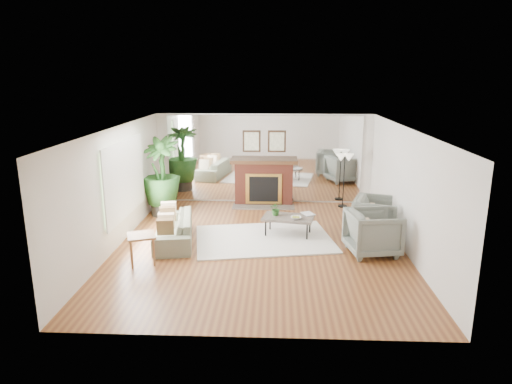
{
  "coord_description": "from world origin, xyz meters",
  "views": [
    {
      "loc": [
        0.33,
        -9.12,
        3.54
      ],
      "look_at": [
        -0.1,
        0.6,
        1.03
      ],
      "focal_mm": 32.0,
      "sensor_mm": 36.0,
      "label": 1
    }
  ],
  "objects_px": {
    "fireplace": "(264,181)",
    "armchair_front": "(373,232)",
    "side_table": "(141,239)",
    "potted_ficus": "(161,174)",
    "sofa": "(173,229)",
    "floor_lamp": "(345,162)",
    "armchair_back": "(376,217)",
    "coffee_table": "(288,218)"
  },
  "relations": [
    {
      "from": "coffee_table",
      "to": "armchair_back",
      "type": "distance_m",
      "value": 1.98
    },
    {
      "from": "potted_ficus",
      "to": "sofa",
      "type": "bearing_deg",
      "value": -69.85
    },
    {
      "from": "coffee_table",
      "to": "side_table",
      "type": "xyz_separation_m",
      "value": [
        -2.84,
        -1.7,
        0.08
      ]
    },
    {
      "from": "armchair_front",
      "to": "side_table",
      "type": "bearing_deg",
      "value": 89.33
    },
    {
      "from": "armchair_back",
      "to": "coffee_table",
      "type": "bearing_deg",
      "value": 111.76
    },
    {
      "from": "armchair_back",
      "to": "floor_lamp",
      "type": "distance_m",
      "value": 2.49
    },
    {
      "from": "armchair_back",
      "to": "floor_lamp",
      "type": "xyz_separation_m",
      "value": [
        -0.42,
        2.32,
        0.81
      ]
    },
    {
      "from": "coffee_table",
      "to": "floor_lamp",
      "type": "height_order",
      "value": "floor_lamp"
    },
    {
      "from": "fireplace",
      "to": "side_table",
      "type": "xyz_separation_m",
      "value": [
        -2.23,
        -4.28,
        -0.17
      ]
    },
    {
      "from": "armchair_front",
      "to": "potted_ficus",
      "type": "relative_size",
      "value": 0.49
    },
    {
      "from": "fireplace",
      "to": "potted_ficus",
      "type": "bearing_deg",
      "value": -156.49
    },
    {
      "from": "coffee_table",
      "to": "potted_ficus",
      "type": "relative_size",
      "value": 0.6
    },
    {
      "from": "fireplace",
      "to": "side_table",
      "type": "height_order",
      "value": "fireplace"
    },
    {
      "from": "armchair_front",
      "to": "fireplace",
      "type": "bearing_deg",
      "value": 23.33
    },
    {
      "from": "fireplace",
      "to": "potted_ficus",
      "type": "xyz_separation_m",
      "value": [
        -2.6,
        -1.13,
        0.43
      ]
    },
    {
      "from": "sofa",
      "to": "side_table",
      "type": "bearing_deg",
      "value": -25.74
    },
    {
      "from": "coffee_table",
      "to": "side_table",
      "type": "relative_size",
      "value": 1.87
    },
    {
      "from": "coffee_table",
      "to": "fireplace",
      "type": "bearing_deg",
      "value": 103.46
    },
    {
      "from": "armchair_front",
      "to": "potted_ficus",
      "type": "distance_m",
      "value": 5.52
    },
    {
      "from": "sofa",
      "to": "potted_ficus",
      "type": "relative_size",
      "value": 0.98
    },
    {
      "from": "fireplace",
      "to": "coffee_table",
      "type": "bearing_deg",
      "value": -76.54
    },
    {
      "from": "floor_lamp",
      "to": "armchair_front",
      "type": "bearing_deg",
      "value": -87.93
    },
    {
      "from": "fireplace",
      "to": "sofa",
      "type": "height_order",
      "value": "fireplace"
    },
    {
      "from": "sofa",
      "to": "potted_ficus",
      "type": "xyz_separation_m",
      "value": [
        -0.71,
        1.94,
        0.8
      ]
    },
    {
      "from": "armchair_back",
      "to": "armchair_front",
      "type": "height_order",
      "value": "armchair_front"
    },
    {
      "from": "side_table",
      "to": "sofa",
      "type": "bearing_deg",
      "value": 74.19
    },
    {
      "from": "fireplace",
      "to": "side_table",
      "type": "distance_m",
      "value": 4.83
    },
    {
      "from": "floor_lamp",
      "to": "sofa",
      "type": "bearing_deg",
      "value": -144.6
    },
    {
      "from": "armchair_front",
      "to": "armchair_back",
      "type": "bearing_deg",
      "value": -24.88
    },
    {
      "from": "side_table",
      "to": "potted_ficus",
      "type": "height_order",
      "value": "potted_ficus"
    },
    {
      "from": "sofa",
      "to": "armchair_front",
      "type": "distance_m",
      "value": 4.22
    },
    {
      "from": "fireplace",
      "to": "floor_lamp",
      "type": "xyz_separation_m",
      "value": [
        2.18,
        -0.18,
        0.6
      ]
    },
    {
      "from": "floor_lamp",
      "to": "side_table",
      "type": "bearing_deg",
      "value": -137.13
    },
    {
      "from": "fireplace",
      "to": "armchair_front",
      "type": "height_order",
      "value": "fireplace"
    },
    {
      "from": "fireplace",
      "to": "coffee_table",
      "type": "relative_size",
      "value": 1.67
    },
    {
      "from": "armchair_back",
      "to": "potted_ficus",
      "type": "height_order",
      "value": "potted_ficus"
    },
    {
      "from": "sofa",
      "to": "side_table",
      "type": "relative_size",
      "value": 3.04
    },
    {
      "from": "coffee_table",
      "to": "armchair_back",
      "type": "xyz_separation_m",
      "value": [
        1.98,
        0.08,
        0.04
      ]
    },
    {
      "from": "coffee_table",
      "to": "floor_lamp",
      "type": "bearing_deg",
      "value": 56.86
    },
    {
      "from": "side_table",
      "to": "potted_ficus",
      "type": "xyz_separation_m",
      "value": [
        -0.37,
        3.15,
        0.6
      ]
    },
    {
      "from": "armchair_front",
      "to": "potted_ficus",
      "type": "bearing_deg",
      "value": 54.03
    },
    {
      "from": "potted_ficus",
      "to": "floor_lamp",
      "type": "distance_m",
      "value": 4.88
    }
  ]
}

